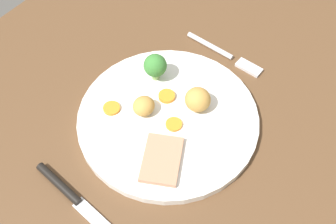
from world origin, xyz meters
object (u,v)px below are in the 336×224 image
carrot_coin_front (167,96)px  broccoli_floret (155,66)px  roast_potato_right (144,105)px  fork (226,54)px  meat_slice_main (162,159)px  carrot_coin_side (112,108)px  dinner_plate (168,118)px  carrot_coin_back (176,125)px  roast_potato_left (198,99)px  knife (75,199)px

carrot_coin_front → broccoli_floret: 5.20cm
roast_potato_right → fork: bearing=169.2°
roast_potato_right → carrot_coin_front: 4.44cm
meat_slice_main → carrot_coin_side: (-2.76, -11.76, -0.17)cm
dinner_plate → carrot_coin_front: carrot_coin_front is taller
dinner_plate → meat_slice_main: size_ratio=3.60×
carrot_coin_back → carrot_coin_side: 10.47cm
meat_slice_main → carrot_coin_front: size_ratio=2.93×
dinner_plate → fork: (-17.31, 0.04, -0.31)cm
carrot_coin_back → meat_slice_main: bearing=16.8°
carrot_coin_front → carrot_coin_side: 8.91cm
carrot_coin_side → broccoli_floret: broccoli_floret is taller
roast_potato_left → carrot_coin_side: size_ratio=1.52×
roast_potato_right → carrot_coin_front: (-4.12, 1.23, -1.08)cm
roast_potato_right → knife: size_ratio=0.19×
carrot_coin_back → knife: bearing=-15.0°
dinner_plate → roast_potato_right: bearing=-69.5°
meat_slice_main → roast_potato_left: roast_potato_left is taller
carrot_coin_back → broccoli_floret: 10.52cm
carrot_coin_side → fork: carrot_coin_side is taller
knife → roast_potato_left: bearing=82.2°
meat_slice_main → knife: 13.14cm
fork → knife: knife is taller
fork → knife: (35.55, -2.63, 0.06)cm
roast_potato_left → carrot_coin_front: (1.28, -4.95, -1.57)cm
carrot_coin_front → knife: carrot_coin_front is taller
roast_potato_right → meat_slice_main: bearing=53.0°
meat_slice_main → broccoli_floret: broccoli_floret is taller
meat_slice_main → carrot_coin_back: (-6.01, -1.82, -0.19)cm
carrot_coin_front → roast_potato_left: bearing=104.5°
dinner_plate → broccoli_floret: (-5.07, -6.20, 3.56)cm
roast_potato_right → carrot_coin_side: roast_potato_right is taller
carrot_coin_front → knife: bearing=-0.8°
roast_potato_left → broccoli_floret: size_ratio=0.83×
roast_potato_right → carrot_coin_front: bearing=163.3°
meat_slice_main → fork: meat_slice_main is taller
dinner_plate → fork: 17.32cm
dinner_plate → roast_potato_left: (-4.09, 2.67, 2.57)cm
carrot_coin_back → broccoli_floret: bearing=-125.7°
dinner_plate → fork: size_ratio=1.83×
roast_potato_right → carrot_coin_side: (2.81, -4.36, -1.15)cm
roast_potato_left → fork: size_ratio=0.26×
roast_potato_left → broccoli_floret: 8.97cm
dinner_plate → carrot_coin_side: bearing=-62.4°
roast_potato_left → roast_potato_right: size_ratio=1.15×
dinner_plate → knife: dinner_plate is taller
dinner_plate → knife: size_ratio=1.51×
roast_potato_right → broccoli_floret: size_ratio=0.72×
carrot_coin_back → broccoli_floret: (-5.94, -8.27, 2.66)cm
carrot_coin_back → fork: 18.34cm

